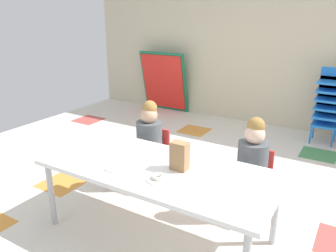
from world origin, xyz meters
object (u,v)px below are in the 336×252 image
Objects in this scene: seated_child_middle_seat at (253,159)px; paper_bag_brown at (180,156)px; craft_table at (158,172)px; paper_plate_center_table at (116,167)px; donut_powdered_on_plate at (158,177)px; paper_plate_near_edge at (158,179)px; folded_activity_table at (164,82)px; seated_child_near_camera at (150,136)px; kid_chair_blue_stack at (328,102)px.

seated_child_middle_seat reaches higher than paper_bag_brown.
craft_table is 0.33m from paper_plate_center_table.
craft_table is 0.85m from seated_child_middle_seat.
paper_bag_brown reaches higher than donut_powdered_on_plate.
donut_powdered_on_plate is (-0.05, -0.22, -0.09)m from paper_bag_brown.
craft_table is 0.23m from paper_bag_brown.
paper_plate_near_edge is 1.00× the size of paper_plate_center_table.
paper_bag_brown reaches higher than paper_plate_near_edge.
folded_activity_table is at bearing 116.11° from paper_plate_center_table.
seated_child_near_camera is at bearing 106.43° from paper_plate_center_table.
seated_child_near_camera is 1.03m from paper_plate_near_edge.
folded_activity_table is (-2.47, 2.54, -0.02)m from seated_child_middle_seat.
paper_bag_brown reaches higher than paper_plate_center_table.
kid_chair_blue_stack is 2.79m from folded_activity_table.
donut_powdered_on_plate is (0.38, 0.01, 0.02)m from paper_plate_center_table.
paper_plate_center_table is (-0.26, -0.19, 0.05)m from craft_table.
seated_child_middle_seat is 0.73m from paper_bag_brown.
seated_child_middle_seat is 0.93m from donut_powdered_on_plate.
folded_activity_table is at bearing 121.17° from paper_plate_near_edge.
folded_activity_table reaches higher than craft_table.
donut_powdered_on_plate is at bearing -52.68° from seated_child_near_camera.
paper_bag_brown is 1.22× the size of paper_plate_near_edge.
donut_powdered_on_plate reaches higher than paper_plate_near_edge.
kid_chair_blue_stack is 10.47× the size of donut_powdered_on_plate.
paper_plate_center_table is (-0.82, -0.83, 0.06)m from seated_child_middle_seat.
folded_activity_table is 10.94× the size of donut_powdered_on_plate.
seated_child_near_camera is at bearing 180.00° from seated_child_middle_seat.
seated_child_near_camera is 0.92m from paper_bag_brown.
donut_powdered_on_plate is at bearing -118.17° from seated_child_middle_seat.
craft_table is at bearing -58.96° from folded_activity_table.
seated_child_middle_seat is 5.10× the size of paper_plate_center_table.
seated_child_near_camera is at bearing -120.80° from kid_chair_blue_stack.
craft_table is at bearing -163.98° from paper_bag_brown.
seated_child_near_camera and seated_child_middle_seat have the same top height.
kid_chair_blue_stack is (0.87, 2.96, 0.02)m from craft_table.
folded_activity_table reaches higher than paper_plate_center_table.
craft_table is 10.28× the size of paper_plate_near_edge.
seated_child_middle_seat is (0.56, 0.64, -0.01)m from craft_table.
paper_plate_near_edge is at bearing -58.83° from folded_activity_table.
paper_plate_near_edge is at bearing 1.50° from paper_plate_center_table.
kid_chair_blue_stack is at bearing 82.23° from seated_child_middle_seat.
kid_chair_blue_stack is at bearing -4.52° from folded_activity_table.
paper_plate_center_table is (0.24, -0.83, 0.06)m from seated_child_near_camera.
paper_plate_near_edge is at bearing -103.54° from kid_chair_blue_stack.
craft_table is at bearing 123.56° from donut_powdered_on_plate.
paper_plate_near_edge is (0.63, -0.82, 0.06)m from seated_child_near_camera.
seated_child_near_camera is 9.24× the size of donut_powdered_on_plate.
folded_activity_table reaches higher than kid_chair_blue_stack.
folded_activity_table reaches higher than donut_powdered_on_plate.
paper_plate_center_table is 1.81× the size of donut_powdered_on_plate.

